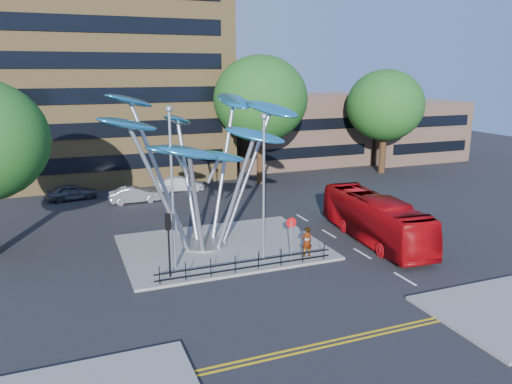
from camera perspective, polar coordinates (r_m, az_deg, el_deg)
name	(u,v)px	position (r m, az deg, el deg)	size (l,w,h in m)	color
ground	(277,283)	(26.17, 2.37, -10.35)	(120.00, 120.00, 0.00)	black
traffic_island	(223,247)	(31.03, -3.85, -6.27)	(12.00, 9.00, 0.15)	slate
double_yellow_near	(336,340)	(21.43, 9.15, -16.33)	(40.00, 0.12, 0.01)	gold
double_yellow_far	(340,343)	(21.21, 9.58, -16.70)	(40.00, 0.12, 0.01)	gold
brick_tower	(90,25)	(54.11, -18.41, 17.67)	(25.00, 15.00, 30.00)	olive
low_building_near	(298,130)	(58.24, 4.88, 7.12)	(15.00, 8.00, 8.00)	#A67B62
low_building_far	(409,131)	(64.14, 17.05, 6.73)	(12.00, 8.00, 7.00)	#A67B62
tree_right	(260,99)	(47.34, 0.51, 10.55)	(8.80, 8.80, 12.11)	black
tree_far	(385,106)	(54.23, 14.55, 9.55)	(8.00, 8.00, 10.81)	black
leaf_sculpture	(200,137)	(29.75, -6.44, 6.31)	(12.72, 9.54, 9.51)	#9EA0A5
street_lamp_left	(172,175)	(26.39, -9.62, 1.91)	(0.36, 0.36, 8.80)	#9EA0A5
street_lamp_right	(264,175)	(27.42, 0.89, 1.99)	(0.36, 0.36, 8.30)	#9EA0A5
traffic_light_island	(168,232)	(26.05, -9.99, -4.51)	(0.28, 0.18, 3.42)	black
no_entry_sign_island	(291,231)	(28.44, 4.05, -4.45)	(0.60, 0.10, 2.45)	#9EA0A5
pedestrian_railing_front	(247,264)	(27.06, -1.05, -8.24)	(10.00, 0.06, 1.00)	black
red_bus	(375,219)	(32.74, 13.43, -2.99)	(2.46, 10.53, 2.93)	#9D070C
pedestrian	(307,242)	(29.10, 5.82, -5.67)	(0.65, 0.43, 1.79)	gray
parked_car_left	(72,192)	(44.84, -20.33, 0.01)	(1.63, 4.06, 1.38)	#3E4046
parked_car_mid	(135,195)	(42.41, -13.71, -0.30)	(1.42, 4.09, 1.35)	#95979C
parked_car_right	(180,184)	(45.85, -8.64, 0.95)	(1.79, 4.39, 1.28)	silver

